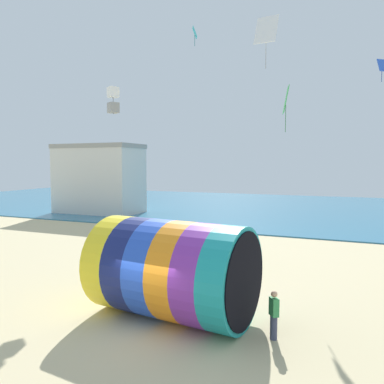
{
  "coord_description": "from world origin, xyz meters",
  "views": [
    {
      "loc": [
        6.25,
        -11.27,
        5.9
      ],
      "look_at": [
        0.21,
        3.38,
        4.69
      ],
      "focal_mm": 35.0,
      "sensor_mm": 36.0,
      "label": 1
    }
  ],
  "objects_px": {
    "giant_inflatable_tube": "(173,269)",
    "kite_handler": "(274,315)",
    "kite_blue_diamond": "(382,66)",
    "kite_white_diamond": "(266,30)",
    "kite_cyan_diamond": "(195,33)",
    "bystander_mid_beach": "(245,252)",
    "kite_white_box": "(113,100)",
    "kite_green_diamond": "(286,100)"
  },
  "relations": [
    {
      "from": "giant_inflatable_tube",
      "to": "kite_handler",
      "type": "relative_size",
      "value": 3.81
    },
    {
      "from": "kite_blue_diamond",
      "to": "kite_white_diamond",
      "type": "relative_size",
      "value": 0.49
    },
    {
      "from": "kite_cyan_diamond",
      "to": "bystander_mid_beach",
      "type": "xyz_separation_m",
      "value": [
        4.15,
        -2.52,
        -13.59
      ]
    },
    {
      "from": "kite_handler",
      "to": "kite_white_diamond",
      "type": "height_order",
      "value": "kite_white_diamond"
    },
    {
      "from": "kite_white_box",
      "to": "kite_handler",
      "type": "bearing_deg",
      "value": -33.01
    },
    {
      "from": "kite_handler",
      "to": "giant_inflatable_tube",
      "type": "bearing_deg",
      "value": 174.76
    },
    {
      "from": "giant_inflatable_tube",
      "to": "bystander_mid_beach",
      "type": "height_order",
      "value": "giant_inflatable_tube"
    },
    {
      "from": "kite_blue_diamond",
      "to": "kite_white_diamond",
      "type": "bearing_deg",
      "value": -137.22
    },
    {
      "from": "kite_handler",
      "to": "kite_cyan_diamond",
      "type": "distance_m",
      "value": 18.97
    },
    {
      "from": "kite_cyan_diamond",
      "to": "kite_blue_diamond",
      "type": "relative_size",
      "value": 0.92
    },
    {
      "from": "giant_inflatable_tube",
      "to": "kite_green_diamond",
      "type": "bearing_deg",
      "value": 73.16
    },
    {
      "from": "kite_green_diamond",
      "to": "kite_blue_diamond",
      "type": "distance_m",
      "value": 6.23
    },
    {
      "from": "kite_blue_diamond",
      "to": "bystander_mid_beach",
      "type": "bearing_deg",
      "value": -150.29
    },
    {
      "from": "kite_handler",
      "to": "kite_green_diamond",
      "type": "height_order",
      "value": "kite_green_diamond"
    },
    {
      "from": "kite_handler",
      "to": "bystander_mid_beach",
      "type": "bearing_deg",
      "value": 110.44
    },
    {
      "from": "kite_green_diamond",
      "to": "kite_blue_diamond",
      "type": "bearing_deg",
      "value": 31.18
    },
    {
      "from": "kite_white_box",
      "to": "bystander_mid_beach",
      "type": "relative_size",
      "value": 1.01
    },
    {
      "from": "kite_green_diamond",
      "to": "bystander_mid_beach",
      "type": "relative_size",
      "value": 1.55
    },
    {
      "from": "kite_white_diamond",
      "to": "kite_blue_diamond",
      "type": "bearing_deg",
      "value": 42.78
    },
    {
      "from": "kite_blue_diamond",
      "to": "bystander_mid_beach",
      "type": "distance_m",
      "value": 13.46
    },
    {
      "from": "kite_white_box",
      "to": "kite_white_diamond",
      "type": "relative_size",
      "value": 0.61
    },
    {
      "from": "giant_inflatable_tube",
      "to": "kite_white_diamond",
      "type": "distance_m",
      "value": 12.96
    },
    {
      "from": "kite_green_diamond",
      "to": "bystander_mid_beach",
      "type": "bearing_deg",
      "value": -154.15
    },
    {
      "from": "kite_white_diamond",
      "to": "bystander_mid_beach",
      "type": "distance_m",
      "value": 11.98
    },
    {
      "from": "kite_cyan_diamond",
      "to": "kite_white_box",
      "type": "height_order",
      "value": "kite_cyan_diamond"
    },
    {
      "from": "kite_white_diamond",
      "to": "bystander_mid_beach",
      "type": "bearing_deg",
      "value": 135.52
    },
    {
      "from": "kite_handler",
      "to": "kite_white_box",
      "type": "relative_size",
      "value": 1.01
    },
    {
      "from": "kite_handler",
      "to": "kite_green_diamond",
      "type": "xyz_separation_m",
      "value": [
        -1.15,
        9.49,
        8.6
      ]
    },
    {
      "from": "kite_blue_diamond",
      "to": "kite_white_diamond",
      "type": "distance_m",
      "value": 7.87
    },
    {
      "from": "kite_handler",
      "to": "kite_white_diamond",
      "type": "relative_size",
      "value": 0.61
    },
    {
      "from": "giant_inflatable_tube",
      "to": "kite_white_box",
      "type": "height_order",
      "value": "kite_white_box"
    },
    {
      "from": "giant_inflatable_tube",
      "to": "kite_blue_diamond",
      "type": "bearing_deg",
      "value": 57.41
    },
    {
      "from": "kite_blue_diamond",
      "to": "kite_white_box",
      "type": "height_order",
      "value": "kite_blue_diamond"
    },
    {
      "from": "kite_blue_diamond",
      "to": "kite_white_box",
      "type": "xyz_separation_m",
      "value": [
        -15.01,
        -5.27,
        -1.83
      ]
    },
    {
      "from": "bystander_mid_beach",
      "to": "kite_cyan_diamond",
      "type": "bearing_deg",
      "value": 148.75
    },
    {
      "from": "kite_blue_diamond",
      "to": "giant_inflatable_tube",
      "type": "bearing_deg",
      "value": -122.59
    },
    {
      "from": "giant_inflatable_tube",
      "to": "bystander_mid_beach",
      "type": "xyz_separation_m",
      "value": [
        0.74,
        8.15,
        -1.04
      ]
    },
    {
      "from": "giant_inflatable_tube",
      "to": "bystander_mid_beach",
      "type": "distance_m",
      "value": 8.25
    },
    {
      "from": "kite_handler",
      "to": "kite_white_box",
      "type": "distance_m",
      "value": 16.01
    },
    {
      "from": "giant_inflatable_tube",
      "to": "kite_green_diamond",
      "type": "relative_size",
      "value": 2.5
    },
    {
      "from": "kite_handler",
      "to": "kite_white_box",
      "type": "height_order",
      "value": "kite_white_box"
    },
    {
      "from": "giant_inflatable_tube",
      "to": "bystander_mid_beach",
      "type": "relative_size",
      "value": 3.87
    }
  ]
}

